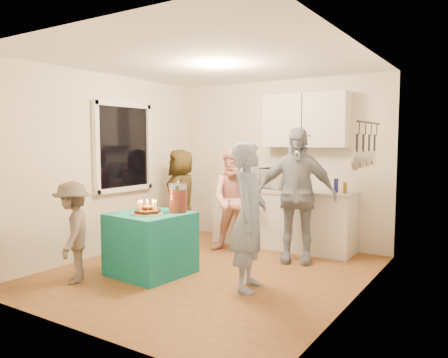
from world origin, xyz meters
The scene contains 19 objects.
floor centered at (0.00, 0.00, 0.00)m, with size 4.00×4.00×0.00m, color brown.
ceiling centered at (0.00, 0.00, 2.60)m, with size 4.00×4.00×0.00m, color white.
back_wall centered at (0.00, 2.00, 1.30)m, with size 3.60×3.60×0.00m, color silver.
left_wall centered at (-1.80, 0.00, 1.30)m, with size 4.00×4.00×0.00m, color silver.
right_wall centered at (1.80, 0.00, 1.30)m, with size 4.00×4.00×0.00m, color silver.
window_night centered at (-1.77, 0.30, 1.55)m, with size 0.04×1.00×1.20m, color black.
counter centered at (0.20, 1.70, 0.43)m, with size 2.20×0.58×0.86m, color white.
countertop centered at (0.20, 1.70, 0.89)m, with size 2.24×0.62×0.05m, color beige.
upper_cabinet centered at (0.50, 1.85, 1.95)m, with size 1.30×0.30×0.80m, color white.
pot_rack centered at (1.72, 0.70, 1.60)m, with size 0.12×1.00×0.60m, color black.
microwave centered at (0.05, 1.70, 1.06)m, with size 0.55×0.38×0.31m, color white.
party_table centered at (-0.58, -0.43, 0.38)m, with size 0.85×0.85×0.76m, color #127871.
donut_cake centered at (-0.55, -0.51, 0.85)m, with size 0.38×0.38×0.18m, color #381C0C, non-canonical shape.
punch_jar centered at (-0.33, -0.20, 0.93)m, with size 0.22×0.22×0.34m, color red.
man_birthday centered at (0.72, -0.26, 0.82)m, with size 0.60×0.39×1.63m, color #7C92B5.
woman_back_left centered at (-1.28, 1.08, 0.76)m, with size 0.74×0.48×1.51m, color brown.
woman_back_center centered at (-0.26, 1.06, 0.77)m, with size 0.75×0.58×1.53m, color #E77B79.
woman_back_right centered at (0.71, 1.05, 0.91)m, with size 1.07×0.45×1.83m, color #102037.
child_near_left centered at (-1.11, -1.15, 0.59)m, with size 0.76×0.44×1.18m, color #514741.
Camera 1 is at (3.04, -4.40, 1.64)m, focal length 35.00 mm.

